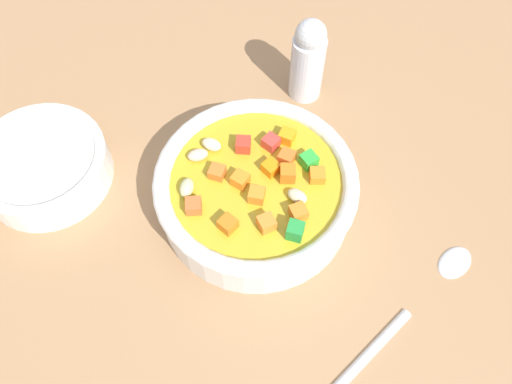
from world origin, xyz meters
TOP-DOWN VIEW (x-y plane):
  - ground_plane at (0.00, 0.00)cm, footprint 140.00×140.00cm
  - soup_bowl_main at (-0.00, -0.01)cm, footprint 17.68×17.68cm
  - spoon at (3.02, -15.77)cm, footprint 20.68×3.31cm
  - side_bowl_small at (-13.54, 14.52)cm, footprint 12.14×12.14cm
  - pepper_shaker at (12.43, 7.56)cm, footprint 3.37×3.37cm

SIDE VIEW (x-z plane):
  - ground_plane at x=0.00cm, z-range -2.00..0.00cm
  - spoon at x=3.02cm, z-range 0.00..0.84cm
  - side_bowl_small at x=-13.54cm, z-range 0.07..3.93cm
  - soup_bowl_main at x=0.00cm, z-range -0.16..5.53cm
  - pepper_shaker at x=12.43cm, z-range -0.03..9.29cm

